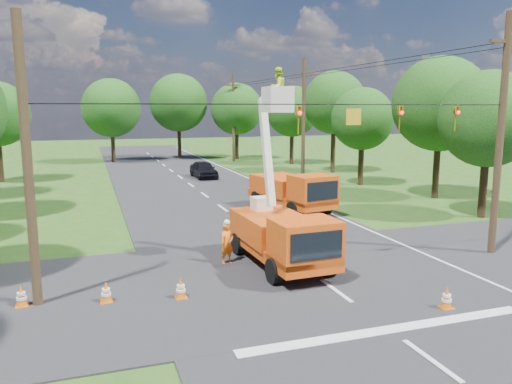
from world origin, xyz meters
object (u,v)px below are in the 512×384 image
object	(u,v)px
traffic_cone_1	(312,232)
tree_far_c	(237,109)
tree_right_b	(440,104)
tree_right_a	(488,119)
traffic_cone_2	(297,213)
tree_right_e	(292,111)
tree_right_d	(334,103)
tree_right_c	(362,119)
traffic_cone_6	(277,194)
pole_left	(27,164)
pole_right_mid	(303,122)
traffic_cone_5	(21,296)
second_truck	(293,191)
traffic_cone_3	(181,288)
pole_right_far	(233,117)
tree_far_b	(178,103)
ground_worker	(227,243)
pole_right_near	(500,134)
traffic_cone_4	(106,292)
bucket_truck	(282,226)
traffic_cone_0	(447,298)
tree_far_a	(111,108)
distant_car	(204,169)

from	to	relation	value
traffic_cone_1	tree_far_c	world-z (taller)	tree_far_c
tree_right_b	tree_right_a	bearing A→B (deg)	-104.04
traffic_cone_2	tree_right_e	size ratio (longest dim) A/B	0.08
traffic_cone_2	tree_right_d	size ratio (longest dim) A/B	0.07
traffic_cone_2	tree_right_c	world-z (taller)	tree_right_c
traffic_cone_6	pole_left	bearing A→B (deg)	-132.89
pole_right_mid	traffic_cone_5	bearing A→B (deg)	-132.68
traffic_cone_2	pole_left	xyz separation A→B (m)	(-12.69, -8.80, 4.14)
pole_left	tree_right_d	distance (m)	36.39
second_truck	traffic_cone_3	bearing A→B (deg)	-137.90
tree_right_e	tree_far_c	xyz separation A→B (m)	(-4.30, 7.00, 0.25)
pole_right_far	tree_right_a	bearing A→B (deg)	-81.63
tree_right_c	tree_far_b	bearing A→B (deg)	111.42
second_truck	traffic_cone_5	bearing A→B (deg)	-152.51
ground_worker	traffic_cone_3	bearing A→B (deg)	-148.33
pole_right_near	tree_far_c	world-z (taller)	pole_right_near
pole_right_mid	traffic_cone_6	bearing A→B (deg)	-129.25
tree_right_c	tree_right_e	distance (m)	16.02
traffic_cone_4	traffic_cone_5	xyz separation A→B (m)	(-2.53, 0.50, 0.00)
traffic_cone_1	pole_right_far	size ratio (longest dim) A/B	0.07
pole_right_far	tree_far_b	xyz separation A→B (m)	(-5.50, 5.00, 1.70)
bucket_truck	pole_left	distance (m)	9.30
pole_left	tree_far_b	distance (m)	46.76
pole_right_mid	tree_right_e	distance (m)	15.92
traffic_cone_0	traffic_cone_4	size ratio (longest dim) A/B	1.00
traffic_cone_5	tree_right_d	distance (m)	37.19
pole_right_near	tree_right_d	world-z (taller)	pole_right_near
traffic_cone_1	traffic_cone_6	size ratio (longest dim) A/B	1.00
traffic_cone_3	traffic_cone_6	size ratio (longest dim) A/B	1.00
second_truck	tree_right_e	distance (m)	26.47
tree_right_d	tree_far_a	xyz separation A→B (m)	(-19.80, 16.00, -0.49)
bucket_truck	second_truck	world-z (taller)	bucket_truck
ground_worker	pole_right_mid	distance (m)	21.44
traffic_cone_2	traffic_cone_5	size ratio (longest dim) A/B	1.00
distant_car	tree_far_b	xyz separation A→B (m)	(1.02, 17.94, 6.05)
distant_car	traffic_cone_3	xyz separation A→B (m)	(-7.08, -28.00, -0.40)
traffic_cone_1	traffic_cone_2	bearing A→B (deg)	76.37
pole_right_far	pole_left	size ratio (longest dim) A/B	1.11
tree_right_c	tree_right_e	bearing A→B (deg)	87.85
traffic_cone_4	pole_right_near	world-z (taller)	pole_right_near
distant_car	traffic_cone_4	bearing A→B (deg)	-111.47
tree_right_a	bucket_truck	bearing A→B (deg)	-161.36
bucket_truck	pole_left	xyz separation A→B (m)	(-8.76, -1.20, 2.89)
ground_worker	tree_right_d	xyz separation A→B (m)	(17.47, 24.80, 5.84)
ground_worker	tree_right_c	distance (m)	23.54
traffic_cone_5	second_truck	bearing A→B (deg)	38.44
traffic_cone_4	tree_right_d	xyz separation A→B (m)	(22.23, 27.51, 6.32)
bucket_truck	tree_right_e	size ratio (longest dim) A/B	0.89
distant_car	tree_right_b	xyz separation A→B (m)	(13.02, -15.06, 5.68)
traffic_cone_5	pole_right_mid	size ratio (longest dim) A/B	0.07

